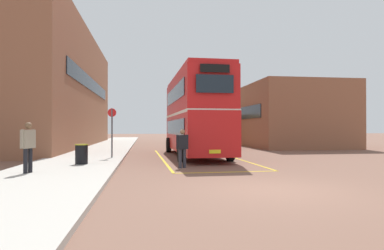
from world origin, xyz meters
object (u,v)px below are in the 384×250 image
pedestrian_boarding (182,146)px  litter_bin (82,154)px  bus_stop_sign (112,128)px  pedestrian_waiting_near (28,143)px  single_deck_bus (207,128)px  double_decker_bus (195,114)px

pedestrian_boarding → litter_bin: size_ratio=1.91×
pedestrian_boarding → litter_bin: bearing=169.2°
litter_bin → bus_stop_sign: bearing=72.2°
pedestrian_boarding → pedestrian_waiting_near: (-5.47, -1.80, 0.22)m
pedestrian_waiting_near → litter_bin: (1.28, 2.60, -0.58)m
single_deck_bus → litter_bin: (-9.52, -21.77, -1.08)m
single_deck_bus → pedestrian_waiting_near: 26.66m
double_decker_bus → litter_bin: (-5.56, -4.82, -1.95)m
single_deck_bus → litter_bin: size_ratio=11.39×
pedestrian_waiting_near → single_deck_bus: bearing=66.1°
double_decker_bus → single_deck_bus: size_ratio=1.08×
single_deck_bus → bus_stop_sign: 20.63m
pedestrian_boarding → pedestrian_waiting_near: pedestrian_waiting_near is taller
double_decker_bus → bus_stop_sign: double_decker_bus is taller
pedestrian_waiting_near → litter_bin: pedestrian_waiting_near is taller
single_deck_bus → pedestrian_waiting_near: size_ratio=5.57×
double_decker_bus → bus_stop_sign: (-4.60, -1.83, -0.84)m
double_decker_bus → pedestrian_waiting_near: bearing=-132.7°
double_decker_bus → pedestrian_boarding: (-1.36, -5.62, -1.59)m
pedestrian_boarding → pedestrian_waiting_near: size_ratio=0.93×
double_decker_bus → litter_bin: size_ratio=12.33×
pedestrian_boarding → pedestrian_waiting_near: bearing=-161.8°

